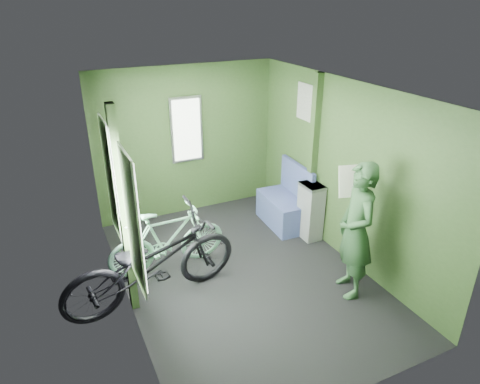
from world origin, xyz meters
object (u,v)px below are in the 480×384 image
at_px(bicycle_black, 157,301).
at_px(passenger, 356,231).
at_px(bicycle_mint, 170,269).
at_px(bench_seat, 285,207).
at_px(waste_box, 310,211).

xyz_separation_m(bicycle_black, passenger, (2.11, -0.77, 0.81)).
distance_m(bicycle_black, bicycle_mint, 0.63).
distance_m(passenger, bench_seat, 1.83).
distance_m(bicycle_black, passenger, 2.39).
height_order(bicycle_mint, passenger, passenger).
xyz_separation_m(passenger, bench_seat, (0.15, 1.74, -0.53)).
bearing_deg(waste_box, bench_seat, 102.96).
bearing_deg(bicycle_black, bench_seat, -74.80).
bearing_deg(bicycle_mint, passenger, -127.52).
relative_size(bicycle_mint, passenger, 0.92).
height_order(bicycle_mint, bench_seat, bench_seat).
xyz_separation_m(passenger, waste_box, (0.27, 1.25, -0.40)).
relative_size(passenger, bench_seat, 1.71).
distance_m(passenger, waste_box, 1.33).
distance_m(bicycle_mint, bench_seat, 2.01).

